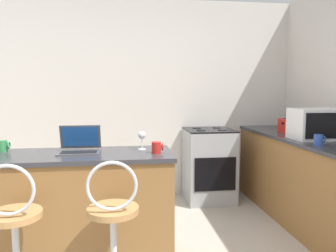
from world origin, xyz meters
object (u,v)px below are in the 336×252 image
Objects in this scene: bar_stool_far at (113,237)px; mug_green at (3,146)px; toaster at (291,126)px; mug_red at (157,147)px; stove_range at (209,165)px; bar_stool_near at (15,243)px; wine_glass_tall at (142,136)px; mug_blue at (319,140)px; laptop at (80,145)px; microwave at (315,124)px.

mug_green reaches higher than bar_stool_far.
toaster reaches higher than mug_green.
bar_stool_far is 0.77m from mug_red.
stove_range is (-0.85, 0.49, -0.55)m from toaster.
bar_stool_far is at bearing 0.00° from bar_stool_near.
toaster reaches higher than bar_stool_far.
mug_red is (0.34, 0.46, 0.51)m from bar_stool_far.
bar_stool_near is 0.62m from bar_stool_far.
mug_green is 1.13m from wine_glass_tall.
wine_glass_tall is (-0.94, -1.31, 0.58)m from stove_range.
mug_blue is 1.61m from wine_glass_tall.
bar_stool_far is 1.06× the size of stove_range.
mug_green is at bearing -165.27° from toaster.
bar_stool_far is at bearing -110.03° from wine_glass_tall.
bar_stool_near is at bearing 180.00° from bar_stool_far.
laptop is at bearing -136.95° from stove_range.
stove_range is at bearing 60.78° from mug_red.
bar_stool_far is 2.27m from stove_range.
stove_range is 2.47m from mug_green.
mug_blue reaches higher than bar_stool_far.
wine_glass_tall reaches higher than mug_green.
mug_green is at bearing 142.46° from bar_stool_far.
microwave reaches higher than bar_stool_far.
stove_range is at bearing 43.05° from laptop.
bar_stool_far is 1.24m from mug_green.
mug_red is (-1.50, -0.17, -0.00)m from mug_blue.
microwave is 2.92m from mug_green.
mug_red reaches higher than stove_range.
bar_stool_near is at bearing -119.75° from laptop.
stove_range is at bearing 150.05° from toaster.
wine_glass_tall is at bearing 122.02° from mug_red.
mug_red is (0.61, -0.14, -0.01)m from laptop.
laptop is 0.35× the size of stove_range.
toaster is at bearing -29.95° from stove_range.
microwave is 4.66× the size of mug_blue.
microwave is at bearing -49.04° from stove_range.
laptop is at bearing -159.44° from toaster.
bar_stool_far is 0.89m from wine_glass_tall.
wine_glass_tall is (-1.78, -0.34, -0.04)m from microwave.
bar_stool_far is 6.28× the size of wine_glass_tall.
microwave is (2.28, 0.38, 0.10)m from laptop.
wine_glass_tall is (0.85, 0.63, 0.58)m from bar_stool_near.
mug_blue is at bearing 14.46° from bar_stool_near.
toaster is 2.82× the size of mug_green.
mug_blue reaches higher than mug_green.
laptop reaches higher than mug_green.
stove_range is 1.56m from mug_blue.
microwave is at bearing 5.57° from mug_green.
mug_red is at bearing -162.96° from microwave.
bar_stool_near and bar_stool_far have the same top height.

